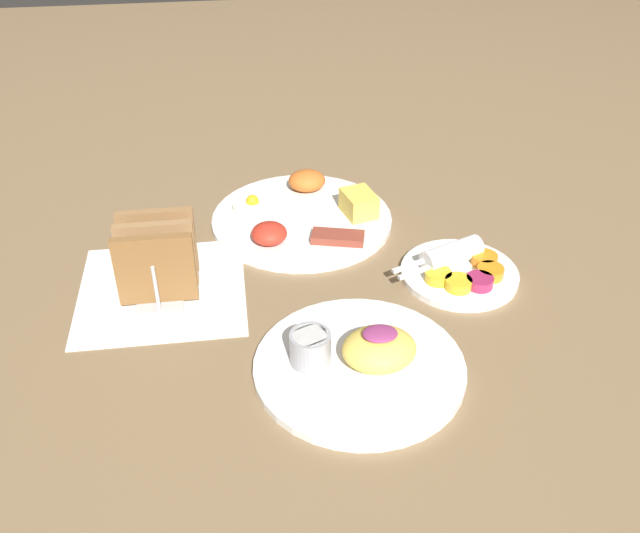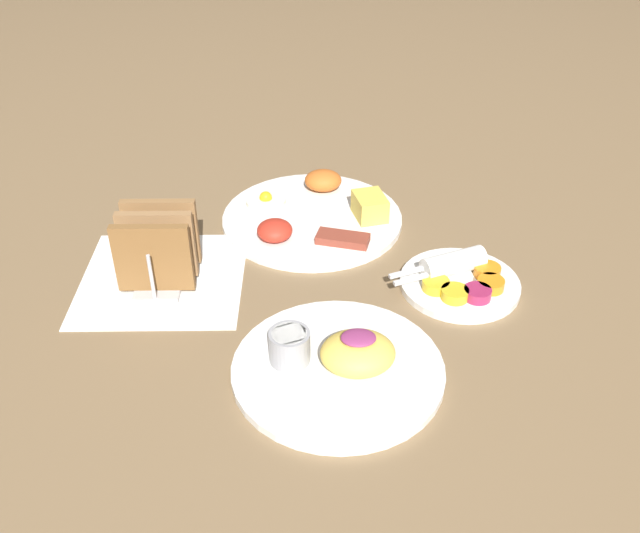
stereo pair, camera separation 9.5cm
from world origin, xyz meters
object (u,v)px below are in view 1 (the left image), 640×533
(plate_breakfast, at_px, (305,215))
(plate_condiments, at_px, (460,270))
(toast_rack, at_px, (157,259))
(plate_foreground, at_px, (359,360))

(plate_breakfast, bearing_deg, plate_condiments, -42.19)
(plate_breakfast, height_order, plate_condiments, plate_breakfast)
(plate_breakfast, xyz_separation_m, toast_rack, (-0.21, -0.15, 0.04))
(plate_foreground, height_order, toast_rack, toast_rack)
(plate_breakfast, relative_size, plate_foreground, 1.12)
(toast_rack, bearing_deg, plate_breakfast, 35.72)
(plate_condiments, bearing_deg, plate_foreground, -136.05)
(plate_condiments, xyz_separation_m, plate_foreground, (-0.17, -0.16, 0.00))
(plate_breakfast, height_order, toast_rack, toast_rack)
(plate_foreground, bearing_deg, plate_condiments, 43.95)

